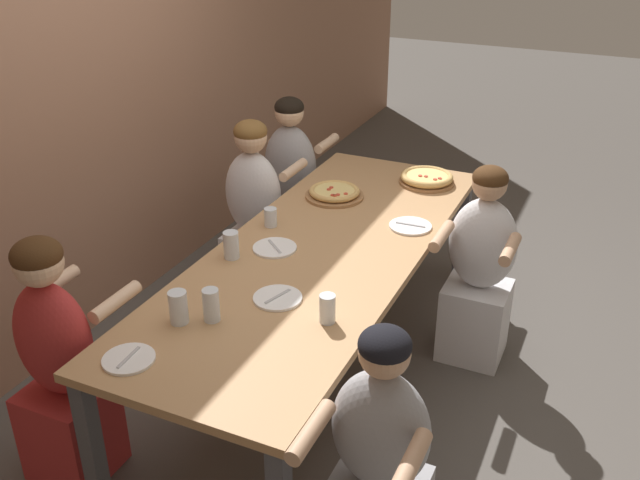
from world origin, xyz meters
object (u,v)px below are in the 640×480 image
object	(u,v)px
empty_plate_d	(275,248)
pizza_board_second	(427,178)
drinking_glass_c	(327,310)
pizza_board_main	(334,193)
diner_far_right	(291,190)
empty_plate_c	(278,298)
empty_plate_a	(410,226)
drinking_glass_b	(211,307)
diner_far_left	(61,371)
drinking_glass_d	(231,247)
diner_near_left	(378,470)
diner_far_midright	(255,219)
empty_plate_b	(129,359)
drinking_glass_e	(179,309)
drinking_glass_a	(271,218)
diner_near_midright	(479,275)

from	to	relation	value
empty_plate_d	pizza_board_second	bearing A→B (deg)	-20.68
drinking_glass_c	pizza_board_main	bearing A→B (deg)	22.26
diner_far_right	empty_plate_c	bearing A→B (deg)	-65.14
empty_plate_a	empty_plate_d	size ratio (longest dim) A/B	1.03
empty_plate_d	diner_far_right	xyz separation A→B (m)	(1.17, 0.50, -0.22)
drinking_glass_c	empty_plate_d	bearing A→B (deg)	45.95
empty_plate_c	drinking_glass_c	world-z (taller)	drinking_glass_c
drinking_glass_b	diner_far_left	world-z (taller)	diner_far_left
pizza_board_main	pizza_board_second	distance (m)	0.60
diner_far_right	pizza_board_second	bearing A→B (deg)	-1.24
drinking_glass_d	diner_near_left	bearing A→B (deg)	-126.22
diner_far_midright	diner_far_right	bearing A→B (deg)	90.00
pizza_board_second	empty_plate_b	size ratio (longest dim) A/B	1.63
diner_far_left	diner_near_left	world-z (taller)	diner_far_left
empty_plate_c	drinking_glass_e	world-z (taller)	drinking_glass_e
drinking_glass_e	diner_near_left	size ratio (longest dim) A/B	0.13
drinking_glass_a	diner_far_midright	size ratio (longest dim) A/B	0.09
drinking_glass_a	diner_near_left	bearing A→B (deg)	-137.96
empty_plate_d	diner_near_midright	world-z (taller)	diner_near_midright
empty_plate_b	diner_far_midright	bearing A→B (deg)	13.86
empty_plate_c	drinking_glass_b	size ratio (longest dim) A/B	1.50
pizza_board_main	drinking_glass_d	bearing A→B (deg)	169.89
drinking_glass_b	diner_near_left	size ratio (longest dim) A/B	0.13
drinking_glass_b	diner_far_midright	bearing A→B (deg)	22.70
empty_plate_a	diner_near_left	size ratio (longest dim) A/B	0.20
empty_plate_b	diner_near_midright	size ratio (longest dim) A/B	0.18
empty_plate_c	diner_far_left	size ratio (longest dim) A/B	0.19
pizza_board_main	drinking_glass_e	world-z (taller)	drinking_glass_e
empty_plate_a	drinking_glass_d	xyz separation A→B (m)	(-0.69, 0.68, 0.05)
diner_near_midright	diner_near_left	xyz separation A→B (m)	(-1.54, -0.00, -0.01)
drinking_glass_b	diner_near_left	distance (m)	0.94
empty_plate_d	diner_far_left	bearing A→B (deg)	153.60
drinking_glass_d	empty_plate_b	bearing A→B (deg)	-175.36
empty_plate_b	diner_far_midright	xyz separation A→B (m)	(1.72, 0.42, -0.22)
empty_plate_d	drinking_glass_a	xyz separation A→B (m)	(0.23, 0.14, 0.04)
drinking_glass_d	diner_far_midright	distance (m)	0.95
drinking_glass_c	diner_far_right	bearing A→B (deg)	31.24
drinking_glass_c	diner_near_left	xyz separation A→B (m)	(-0.45, -0.40, -0.31)
pizza_board_main	empty_plate_a	bearing A→B (deg)	-110.59
empty_plate_b	diner_far_right	bearing A→B (deg)	10.82
empty_plate_d	diner_far_left	distance (m)	1.15
pizza_board_main	drinking_glass_c	distance (m)	1.31
pizza_board_second	drinking_glass_d	bearing A→B (deg)	156.19
drinking_glass_a	diner_near_midright	distance (m)	1.15
empty_plate_d	drinking_glass_a	distance (m)	0.27
pizza_board_main	diner_far_left	size ratio (longest dim) A/B	0.29
empty_plate_d	drinking_glass_e	xyz separation A→B (m)	(-0.75, 0.05, 0.06)
diner_near_midright	diner_near_left	distance (m)	1.54
empty_plate_d	empty_plate_c	bearing A→B (deg)	-150.62
diner_far_right	pizza_board_main	bearing A→B (deg)	-41.30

